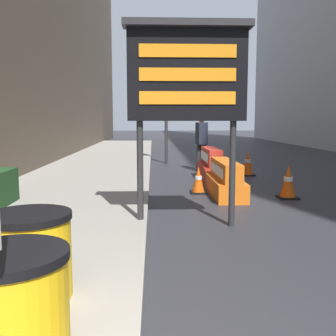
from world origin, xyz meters
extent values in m
cylinder|color=yellow|center=(-0.80, 0.49, 0.47)|extent=(0.72, 0.72, 0.70)
cylinder|color=black|center=(-0.80, 0.49, 0.85)|extent=(0.75, 0.75, 0.06)
cylinder|color=yellow|center=(-0.99, 1.50, 0.47)|extent=(0.72, 0.72, 0.70)
cylinder|color=black|center=(-0.99, 1.50, 0.85)|extent=(0.75, 0.75, 0.06)
cylinder|color=#28282B|center=(-0.10, 4.21, 0.83)|extent=(0.10, 0.10, 1.67)
cylinder|color=#28282B|center=(1.34, 4.21, 0.83)|extent=(0.10, 0.10, 1.67)
cube|color=black|center=(0.62, 4.21, 2.35)|extent=(1.81, 0.24, 1.37)
cube|color=#28282B|center=(0.62, 4.13, 3.09)|extent=(1.93, 0.34, 0.10)
cube|color=orange|center=(0.62, 4.08, 2.70)|extent=(1.45, 0.02, 0.19)
cube|color=orange|center=(0.62, 4.08, 2.35)|extent=(1.45, 0.02, 0.19)
cube|color=orange|center=(0.62, 4.08, 2.01)|extent=(1.45, 0.02, 0.19)
cube|color=orange|center=(1.70, 6.67, 0.20)|extent=(0.63, 1.94, 0.39)
cube|color=orange|center=(1.70, 6.67, 0.59)|extent=(0.38, 1.94, 0.39)
cube|color=white|center=(1.50, 6.67, 0.59)|extent=(0.02, 1.55, 0.20)
cube|color=red|center=(1.70, 8.83, 0.23)|extent=(0.59, 1.73, 0.46)
cube|color=red|center=(1.70, 8.83, 0.68)|extent=(0.35, 1.73, 0.46)
cube|color=white|center=(1.52, 8.83, 0.68)|extent=(0.02, 1.38, 0.23)
cube|color=black|center=(2.97, 9.87, 0.02)|extent=(0.43, 0.43, 0.04)
cone|color=#EA560F|center=(2.97, 9.87, 0.41)|extent=(0.35, 0.35, 0.73)
cylinder|color=white|center=(2.97, 9.87, 0.44)|extent=(0.20, 0.20, 0.10)
cube|color=black|center=(3.00, 6.36, 0.02)|extent=(0.41, 0.41, 0.04)
cone|color=#EA560F|center=(3.00, 6.36, 0.39)|extent=(0.33, 0.33, 0.69)
cylinder|color=white|center=(3.00, 6.36, 0.42)|extent=(0.19, 0.19, 0.10)
cube|color=black|center=(1.14, 7.01, 0.02)|extent=(0.35, 0.35, 0.04)
cone|color=#EA560F|center=(1.14, 7.01, 0.33)|extent=(0.28, 0.28, 0.59)
cylinder|color=white|center=(1.14, 7.01, 0.36)|extent=(0.16, 0.16, 0.08)
cylinder|color=#2D2D30|center=(0.61, 13.29, 2.00)|extent=(0.12, 0.12, 3.99)
cube|color=black|center=(0.61, 13.13, 3.57)|extent=(0.28, 0.28, 0.84)
sphere|color=#360605|center=(0.61, 12.98, 3.85)|extent=(0.15, 0.15, 0.15)
sphere|color=gold|center=(0.61, 12.98, 3.57)|extent=(0.15, 0.15, 0.15)
sphere|color=black|center=(0.61, 12.98, 3.29)|extent=(0.15, 0.15, 0.15)
cylinder|color=#333338|center=(1.60, 10.93, 0.45)|extent=(0.15, 0.15, 0.89)
cylinder|color=#333338|center=(1.77, 10.93, 0.45)|extent=(0.15, 0.15, 0.89)
cube|color=#232838|center=(1.69, 10.93, 1.25)|extent=(0.36, 0.52, 0.71)
sphere|color=tan|center=(1.69, 10.93, 1.72)|extent=(0.25, 0.25, 0.25)
camera|label=1|loc=(0.10, -1.87, 1.68)|focal=42.00mm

